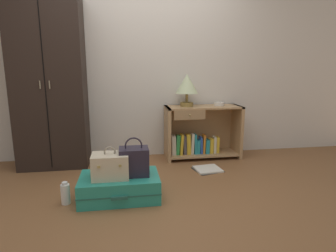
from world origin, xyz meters
TOP-DOWN VIEW (x-y plane):
  - ground_plane at (0.00, 0.00)m, footprint 9.00×9.00m
  - back_wall at (0.00, 1.50)m, footprint 6.40×0.10m
  - wardrobe at (-1.09, 1.20)m, footprint 0.80×0.47m
  - bookshelf at (0.76, 1.25)m, footprint 1.00×0.39m
  - table_lamp at (0.58, 1.27)m, footprint 0.29×0.29m
  - bowl at (1.02, 1.25)m, footprint 0.14×0.14m
  - suitcase_large at (-0.30, 0.16)m, footprint 0.73×0.48m
  - train_case at (-0.38, 0.13)m, footprint 0.33×0.24m
  - handbag at (-0.16, 0.16)m, footprint 0.27×0.19m
  - bottle at (-0.78, 0.11)m, footprint 0.08×0.08m
  - open_book_on_floor at (0.73, 0.74)m, footprint 0.37×0.35m

SIDE VIEW (x-z plane):
  - ground_plane at x=0.00m, z-range 0.00..0.00m
  - open_book_on_floor at x=0.73m, z-range 0.00..0.02m
  - bottle at x=-0.78m, z-range -0.01..0.20m
  - suitcase_large at x=-0.30m, z-range 0.00..0.22m
  - train_case at x=-0.38m, z-range 0.18..0.48m
  - bookshelf at x=0.76m, z-range -0.02..0.68m
  - handbag at x=-0.16m, z-range 0.17..0.53m
  - bowl at x=1.02m, z-range 0.70..0.75m
  - table_lamp at x=0.58m, z-range 0.77..1.18m
  - wardrobe at x=-1.09m, z-range 0.00..2.03m
  - back_wall at x=0.00m, z-range 0.00..2.60m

